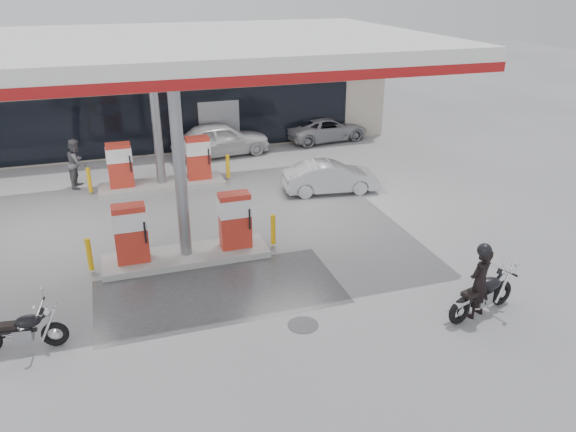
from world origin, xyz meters
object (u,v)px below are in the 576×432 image
pump_island_far (161,169)px  attendant (77,163)px  sedan_white (221,139)px  pump_island_near (185,236)px  biker_main (479,283)px  hatchback_silver (330,177)px  parked_car_left (23,139)px  main_motorcycle (483,295)px  parked_car_right (326,129)px  parked_motorcycle (22,332)px

pump_island_far → attendant: (-2.88, 1.00, 0.19)m
pump_island_far → sedan_white: (2.91, 3.20, -0.00)m
pump_island_near → biker_main: size_ratio=2.96×
hatchback_silver → parked_car_left: 13.78m
biker_main → sedan_white: size_ratio=0.42×
main_motorcycle → biker_main: 0.44m
parked_car_left → hatchback_silver: bearing=-140.4°
attendant → hatchback_silver: 9.25m
pump_island_near → hatchback_silver: size_ratio=1.52×
biker_main → parked_car_right: size_ratio=0.44×
pump_island_near → main_motorcycle: 7.76m
pump_island_near → attendant: size_ratio=2.85×
biker_main → main_motorcycle: bearing=174.7°
pump_island_far → hatchback_silver: bearing=-22.8°
parked_car_left → parked_car_right: (13.32, -2.00, -0.12)m
hatchback_silver → sedan_white: bearing=34.0°
pump_island_far → hatchback_silver: (5.71, -2.40, -0.15)m
main_motorcycle → parked_car_right: 14.94m
pump_island_far → parked_motorcycle: bearing=-113.1°
main_motorcycle → biker_main: biker_main is taller
parked_car_left → sedan_white: bearing=-121.9°
parked_car_left → parked_car_right: size_ratio=1.18×
main_motorcycle → parked_motorcycle: 10.09m
attendant → pump_island_far: bearing=-96.2°
pump_island_near → hatchback_silver: pump_island_near is taller
pump_island_far → parked_car_left: (-5.22, 6.00, -0.04)m
main_motorcycle → hatchback_silver: bearing=77.6°
sedan_white → hatchback_silver: bearing=-159.6°
sedan_white → parked_car_right: bearing=-87.4°
main_motorcycle → biker_main: (-0.19, -0.05, 0.40)m
parked_car_left → parked_car_right: bearing=-111.4°
pump_island_far → main_motorcycle: bearing=-60.6°
main_motorcycle → parked_car_right: (2.01, 14.80, 0.07)m
biker_main → parked_car_right: biker_main is taller
main_motorcycle → parked_motorcycle: bearing=154.8°
biker_main → pump_island_far: bearing=-82.8°
sedan_white → hatchback_silver: (2.80, -5.60, -0.15)m
hatchback_silver → parked_car_right: (2.39, 6.40, -0.01)m
parked_car_right → biker_main: bearing=164.8°
pump_island_near → sedan_white: size_ratio=1.23×
pump_island_near → attendant: bearing=112.4°
pump_island_far → pump_island_near: bearing=-90.0°
pump_island_far → main_motorcycle: size_ratio=2.52×
pump_island_near → parked_motorcycle: 4.88m
sedan_white → attendant: bearing=104.6°
hatchback_silver → main_motorcycle: bearing=-170.0°
pump_island_near → parked_car_left: 13.09m
pump_island_far → biker_main: (5.90, -10.86, 0.16)m
main_motorcycle → biker_main: bearing=-178.8°
pump_island_far → attendant: bearing=160.9°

